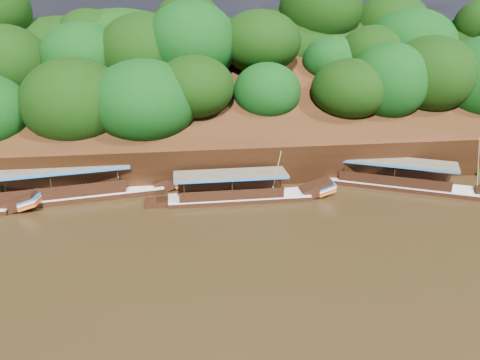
{
  "coord_description": "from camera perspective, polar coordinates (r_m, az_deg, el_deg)",
  "views": [
    {
      "loc": [
        -6.45,
        -25.11,
        13.6
      ],
      "look_at": [
        -2.11,
        7.0,
        1.63
      ],
      "focal_mm": 35.0,
      "sensor_mm": 36.0,
      "label": 1
    }
  ],
  "objects": [
    {
      "name": "boat_1",
      "position": [
        35.08,
        0.99,
        -1.68
      ],
      "size": [
        12.59,
        2.29,
        4.45
      ],
      "rotation": [
        0.0,
        0.0,
        0.01
      ],
      "color": "black",
      "rests_on": "ground"
    },
    {
      "name": "ground",
      "position": [
        29.27,
        5.99,
        -7.53
      ],
      "size": [
        160.0,
        160.0,
        0.0
      ],
      "primitive_type": "plane",
      "color": "black",
      "rests_on": "ground"
    },
    {
      "name": "boat_0",
      "position": [
        39.55,
        20.29,
        -0.37
      ],
      "size": [
        13.25,
        7.88,
        5.35
      ],
      "rotation": [
        0.0,
        0.0,
        -0.47
      ],
      "color": "black",
      "rests_on": "ground"
    },
    {
      "name": "boat_2",
      "position": [
        37.43,
        -19.07,
        -1.21
      ],
      "size": [
        17.11,
        5.03,
        6.93
      ],
      "rotation": [
        0.0,
        0.0,
        0.17
      ],
      "color": "black",
      "rests_on": "ground"
    },
    {
      "name": "riverbank",
      "position": [
        49.67,
        -0.02,
        6.63
      ],
      "size": [
        120.0,
        30.06,
        19.4
      ],
      "color": "black",
      "rests_on": "ground"
    },
    {
      "name": "reeds",
      "position": [
        37.07,
        -2.13,
        0.21
      ],
      "size": [
        48.37,
        2.24,
        2.12
      ],
      "color": "#2D6218",
      "rests_on": "ground"
    }
  ]
}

